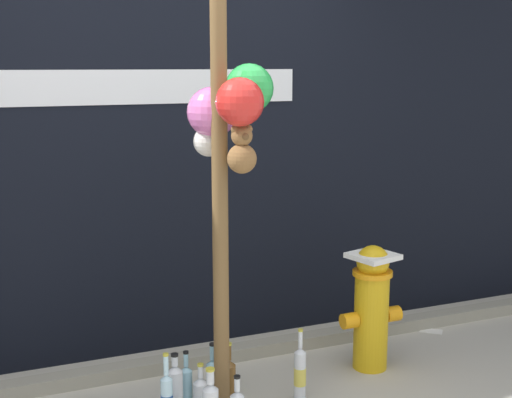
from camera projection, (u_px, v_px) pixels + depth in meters
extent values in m
cube|color=black|center=(152.00, 60.00, 4.24)|extent=(10.00, 0.20, 3.65)
cube|color=gray|center=(178.00, 362.00, 4.20)|extent=(8.00, 0.12, 0.08)
cylinder|color=brown|center=(220.00, 148.00, 3.37)|extent=(0.08, 0.08, 2.80)
sphere|color=green|center=(249.00, 88.00, 3.47)|extent=(0.24, 0.24, 0.24)
sphere|color=#D66BB2|center=(212.00, 112.00, 3.44)|extent=(0.25, 0.25, 0.25)
sphere|color=red|center=(240.00, 102.00, 3.21)|extent=(0.23, 0.23, 0.23)
sphere|color=brown|center=(242.00, 159.00, 3.31)|extent=(0.14, 0.14, 0.14)
sphere|color=brown|center=(242.00, 136.00, 3.29)|extent=(0.10, 0.10, 0.10)
sphere|color=brown|center=(235.00, 129.00, 3.27)|extent=(0.04, 0.04, 0.04)
sphere|color=brown|center=(248.00, 129.00, 3.30)|extent=(0.04, 0.04, 0.04)
sphere|color=brown|center=(245.00, 137.00, 3.25)|extent=(0.04, 0.04, 0.04)
sphere|color=silver|center=(208.00, 141.00, 3.48)|extent=(0.15, 0.15, 0.15)
sphere|color=silver|center=(208.00, 118.00, 3.46)|extent=(0.11, 0.11, 0.11)
sphere|color=silver|center=(201.00, 111.00, 3.44)|extent=(0.04, 0.04, 0.04)
sphere|color=silver|center=(215.00, 111.00, 3.47)|extent=(0.04, 0.04, 0.04)
sphere|color=#9D9992|center=(211.00, 118.00, 3.42)|extent=(0.04, 0.04, 0.04)
cylinder|color=gold|center=(371.00, 322.00, 4.17)|extent=(0.20, 0.20, 0.58)
cylinder|color=orange|center=(373.00, 273.00, 4.11)|extent=(0.23, 0.23, 0.03)
sphere|color=gold|center=(373.00, 262.00, 4.10)|extent=(0.19, 0.19, 0.19)
cylinder|color=orange|center=(349.00, 321.00, 4.11)|extent=(0.09, 0.09, 0.09)
cylinder|color=orange|center=(392.00, 314.00, 4.22)|extent=(0.09, 0.09, 0.09)
cube|color=white|center=(373.00, 256.00, 4.09)|extent=(0.30, 0.30, 0.03)
cylinder|color=silver|center=(175.00, 397.00, 3.55)|extent=(0.08, 0.08, 0.28)
cone|color=silver|center=(175.00, 368.00, 3.52)|extent=(0.08, 0.08, 0.03)
cylinder|color=silver|center=(175.00, 361.00, 3.51)|extent=(0.03, 0.03, 0.05)
cylinder|color=black|center=(175.00, 355.00, 3.51)|extent=(0.04, 0.04, 0.01)
cone|color=silver|center=(237.00, 394.00, 3.46)|extent=(0.07, 0.07, 0.03)
cylinder|color=silver|center=(237.00, 385.00, 3.45)|extent=(0.03, 0.03, 0.07)
cylinder|color=black|center=(237.00, 377.00, 3.44)|extent=(0.03, 0.03, 0.01)
cylinder|color=#93CCE0|center=(187.00, 392.00, 3.64)|extent=(0.06, 0.06, 0.24)
cone|color=#93CCE0|center=(186.00, 369.00, 3.62)|extent=(0.06, 0.06, 0.02)
cylinder|color=#93CCE0|center=(186.00, 360.00, 3.61)|extent=(0.03, 0.03, 0.07)
cylinder|color=black|center=(186.00, 352.00, 3.60)|extent=(0.03, 0.03, 0.01)
cylinder|color=#93CCE0|center=(213.00, 383.00, 3.76)|extent=(0.07, 0.07, 0.22)
cone|color=#93CCE0|center=(213.00, 362.00, 3.74)|extent=(0.07, 0.07, 0.03)
cylinder|color=#93CCE0|center=(213.00, 352.00, 3.73)|extent=(0.03, 0.03, 0.08)
cylinder|color=silver|center=(213.00, 381.00, 3.76)|extent=(0.07, 0.07, 0.06)
cylinder|color=black|center=(212.00, 344.00, 3.72)|extent=(0.04, 0.04, 0.01)
cone|color=silver|center=(201.00, 380.00, 3.58)|extent=(0.08, 0.08, 0.03)
cylinder|color=silver|center=(201.00, 372.00, 3.57)|extent=(0.03, 0.03, 0.06)
cylinder|color=gold|center=(200.00, 365.00, 3.56)|extent=(0.03, 0.03, 0.01)
cylinder|color=#337038|center=(223.00, 365.00, 3.89)|extent=(0.07, 0.07, 0.30)
cone|color=#337038|center=(222.00, 338.00, 3.86)|extent=(0.07, 0.07, 0.03)
cylinder|color=#337038|center=(222.00, 329.00, 3.85)|extent=(0.03, 0.03, 0.08)
cylinder|color=silver|center=(223.00, 364.00, 3.89)|extent=(0.07, 0.07, 0.10)
cylinder|color=gold|center=(222.00, 321.00, 3.84)|extent=(0.04, 0.04, 0.01)
cone|color=silver|center=(210.00, 387.00, 3.36)|extent=(0.08, 0.08, 0.03)
cylinder|color=silver|center=(210.00, 377.00, 3.35)|extent=(0.04, 0.04, 0.07)
cylinder|color=gold|center=(210.00, 369.00, 3.34)|extent=(0.04, 0.04, 0.01)
cylinder|color=silver|center=(300.00, 376.00, 3.78)|extent=(0.06, 0.06, 0.27)
cone|color=silver|center=(300.00, 350.00, 3.76)|extent=(0.06, 0.06, 0.03)
cylinder|color=silver|center=(300.00, 340.00, 3.74)|extent=(0.02, 0.02, 0.10)
cylinder|color=#D8C64C|center=(300.00, 376.00, 3.78)|extent=(0.07, 0.07, 0.10)
cylinder|color=gold|center=(301.00, 330.00, 3.73)|extent=(0.03, 0.03, 0.01)
cylinder|color=brown|center=(229.00, 386.00, 3.72)|extent=(0.08, 0.08, 0.23)
cone|color=brown|center=(228.00, 363.00, 3.69)|extent=(0.08, 0.08, 0.03)
cylinder|color=brown|center=(228.00, 352.00, 3.68)|extent=(0.03, 0.03, 0.08)
cylinder|color=gold|center=(228.00, 344.00, 3.67)|extent=(0.04, 0.04, 0.01)
cone|color=#B2DBEA|center=(166.00, 377.00, 3.39)|extent=(0.06, 0.06, 0.02)
cylinder|color=#B2DBEA|center=(166.00, 365.00, 3.38)|extent=(0.03, 0.03, 0.10)
cylinder|color=gold|center=(166.00, 355.00, 3.37)|extent=(0.03, 0.03, 0.01)
cube|color=tan|center=(368.00, 356.00, 4.37)|extent=(0.09, 0.14, 0.01)
cube|color=silver|center=(431.00, 331.00, 4.79)|extent=(0.17, 0.17, 0.01)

